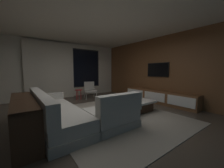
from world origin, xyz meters
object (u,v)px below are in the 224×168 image
console_table_behind_couch (24,115)px  sectional_couch (71,114)px  book_stack_on_coffee_table (132,97)px  media_console (158,97)px  coffee_table (131,105)px  side_stool (79,92)px  mounted_tv (158,70)px  accent_chair_near_window (90,89)px

console_table_behind_couch → sectional_couch: bearing=-8.1°
sectional_couch → book_stack_on_coffee_table: (2.20, 0.22, 0.12)m
media_console → console_table_behind_couch: (-4.54, 0.00, 0.17)m
sectional_couch → coffee_table: size_ratio=2.16×
sectional_couch → side_stool: bearing=64.5°
sectional_couch → media_console: sectional_couch is taller
coffee_table → book_stack_on_coffee_table: book_stack_on_coffee_table is taller
sectional_couch → console_table_behind_couch: 0.93m
book_stack_on_coffee_table → side_stool: 2.59m
mounted_tv → side_stool: bearing=137.8°
mounted_tv → media_console: bearing=-132.4°
sectional_couch → console_table_behind_couch: size_ratio=1.19×
console_table_behind_couch → coffee_table: bearing=-1.7°
book_stack_on_coffee_table → media_console: bearing=-3.8°
coffee_table → accent_chair_near_window: accent_chair_near_window is taller
sectional_couch → accent_chair_near_window: sectional_couch is taller
book_stack_on_coffee_table → media_console: 1.44m
book_stack_on_coffee_table → mounted_tv: size_ratio=0.30×
mounted_tv → console_table_behind_couch: 4.82m
coffee_table → book_stack_on_coffee_table: size_ratio=3.94×
sectional_couch → mounted_tv: 3.97m
sectional_couch → console_table_behind_couch: bearing=171.9°
side_stool → media_console: media_console is taller
coffee_table → mounted_tv: bearing=9.0°
coffee_table → mounted_tv: (1.80, 0.28, 1.16)m
accent_chair_near_window → media_console: (1.78, -2.55, -0.18)m
accent_chair_near_window → side_stool: 0.59m
accent_chair_near_window → console_table_behind_couch: (-2.76, -2.54, -0.02)m
coffee_table → media_console: media_console is taller
console_table_behind_couch → book_stack_on_coffee_table: bearing=1.7°
sectional_couch → coffee_table: bearing=1.2°
side_stool → mounted_tv: (2.55, -2.31, 0.98)m
accent_chair_near_window → mounted_tv: mounted_tv is taller
side_stool → console_table_behind_couch: (-2.17, -2.51, 0.04)m
accent_chair_near_window → coffee_table: bearing=-86.3°
accent_chair_near_window → book_stack_on_coffee_table: bearing=-81.8°
sectional_couch → side_stool: sectional_couch is taller
side_stool → mounted_tv: size_ratio=0.46×
side_stool → media_console: (2.37, -2.51, -0.12)m
book_stack_on_coffee_table → media_console: media_console is taller
book_stack_on_coffee_table → mounted_tv: bearing=3.7°
media_console → console_table_behind_couch: size_ratio=1.48×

